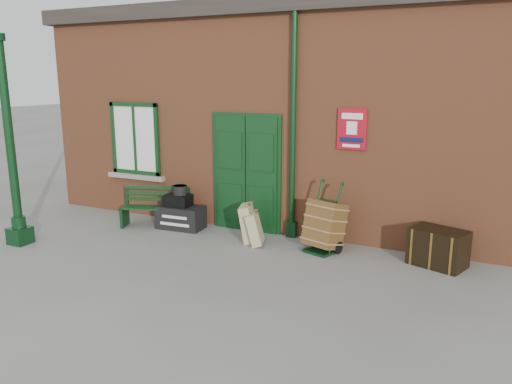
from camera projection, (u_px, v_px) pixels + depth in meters
The scene contains 11 objects.
ground at pixel (224, 256), 8.32m from camera, with size 80.00×80.00×0.00m, color gray.
station_building at pixel (300, 112), 10.91m from camera, with size 10.30×4.30×4.36m.
canopy_column at pixel (12, 166), 8.62m from camera, with size 0.34×0.34×3.61m.
bench at pixel (156, 206), 9.89m from camera, with size 1.38×0.83×0.82m.
houdini_trunk at pixel (181, 217), 9.80m from camera, with size 0.90×0.49×0.45m, color black.
strongbox at pixel (178, 200), 9.74m from camera, with size 0.49×0.36×0.22m, color black.
hatbox at pixel (180, 190), 9.71m from camera, with size 0.27×0.27×0.18m, color black.
suitcase_back at pixel (248, 223), 8.97m from camera, with size 0.19×0.48×0.67m, color tan.
suitcase_front at pixel (255, 228), 8.82m from camera, with size 0.17×0.43×0.57m, color tan.
porter_trolley at pixel (324, 225), 8.46m from camera, with size 0.73×0.76×1.18m.
dark_trunk at pixel (438, 248), 7.83m from camera, with size 0.82×0.54×0.59m, color black.
Camera 1 is at (3.85, -6.88, 2.91)m, focal length 35.00 mm.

